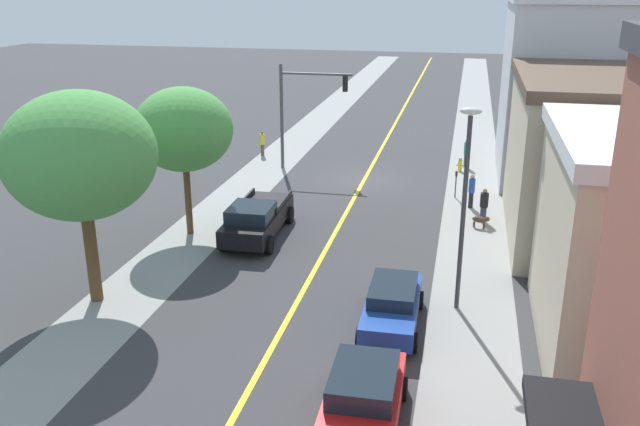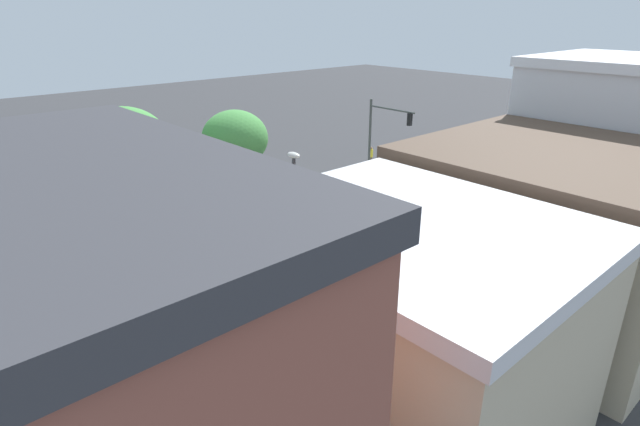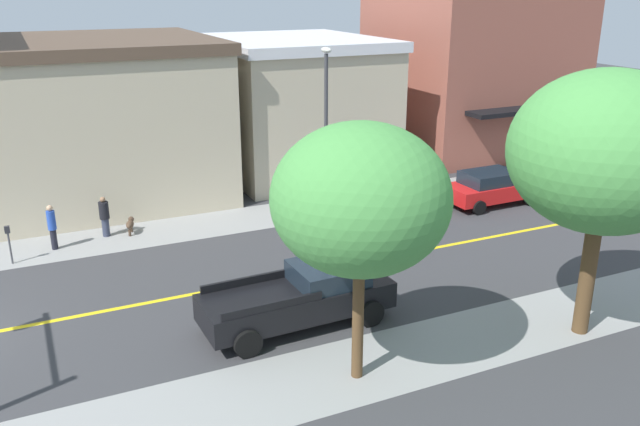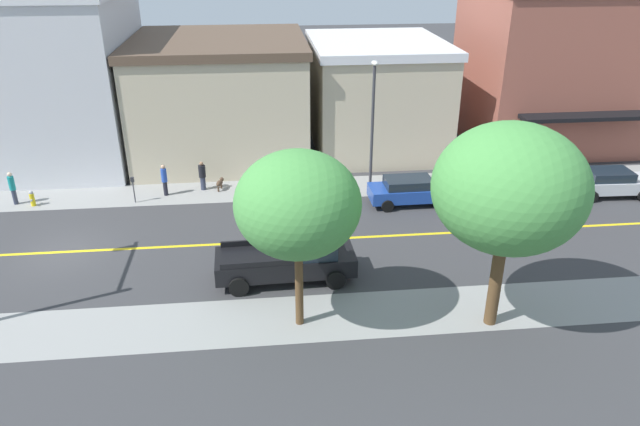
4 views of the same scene
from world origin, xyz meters
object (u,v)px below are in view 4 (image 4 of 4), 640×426
Objects in this scene: street_lamp at (373,114)px; pedestrian_black_shirt at (202,175)px; fire_hydrant at (32,198)px; pedestrian_blue_shirt at (164,179)px; blue_sedan_left_curb at (411,190)px; red_sedan_left_curb at (513,186)px; black_pickup_truck at (290,260)px; pedestrian_teal_shirt at (12,187)px; street_tree_right_corner at (298,205)px; silver_sedan_left_curb at (610,182)px; street_tree_left_near at (509,189)px; small_dog at (220,183)px; parking_meter at (133,186)px.

street_lamp is 9.93m from pedestrian_black_shirt.
pedestrian_blue_shirt reaches higher than fire_hydrant.
blue_sedan_left_curb is at bearing 51.40° from pedestrian_black_shirt.
pedestrian_blue_shirt is at bearing -92.00° from street_lamp.
red_sedan_left_curb is at bearing -178.09° from pedestrian_blue_shirt.
red_sedan_left_curb is 0.78× the size of black_pickup_truck.
pedestrian_black_shirt is 9.76m from pedestrian_teal_shirt.
street_tree_right_corner reaches higher than silver_sedan_left_curb.
street_lamp is 13.45m from silver_sedan_left_curb.
street_tree_left_near is 9.13× the size of small_dog.
street_lamp reaches higher than fire_hydrant.
black_pickup_truck is at bearing 0.26° from pedestrian_black_shirt.
pedestrian_teal_shirt is (-2.13, -20.74, 0.20)m from blue_sedan_left_curb.
red_sedan_left_curb is at bearing -149.78° from pedestrian_teal_shirt.
street_tree_left_near is 12.53m from red_sedan_left_curb.
street_tree_left_near is 1.14× the size of street_tree_right_corner.
red_sedan_left_curb reaches higher than silver_sedan_left_curb.
fire_hydrant is 30.83m from silver_sedan_left_curb.
pedestrian_black_shirt is (-1.40, 3.48, -0.09)m from parking_meter.
silver_sedan_left_curb is 2.64× the size of pedestrian_black_shirt.
street_tree_left_near is 7.03m from street_tree_right_corner.
fire_hydrant is 1.17m from pedestrian_teal_shirt.
street_lamp is at bearing -144.96° from pedestrian_teal_shirt.
silver_sedan_left_curb reaches higher than small_dog.
blue_sedan_left_curb is at bearing 40.32° from street_lamp.
street_lamp is 4.32× the size of pedestrian_black_shirt.
small_dog is (-0.86, -8.31, -3.93)m from street_lamp.
street_tree_left_near is 19.24m from pedestrian_blue_shirt.
fire_hydrant is (-12.44, -20.13, -4.93)m from street_tree_left_near.
fire_hydrant is at bearing -89.11° from street_lamp.
street_tree_right_corner is 1.48× the size of blue_sedan_left_curb.
blue_sedan_left_curb is at bearing -177.83° from silver_sedan_left_curb.
blue_sedan_left_curb is (-10.63, -0.37, -4.58)m from street_tree_left_near.
fire_hydrant is 8.83m from pedestrian_black_shirt.
street_tree_right_corner is (-0.69, -6.97, -0.56)m from street_tree_left_near.
silver_sedan_left_curb is at bearing 58.99° from pedestrian_black_shirt.
parking_meter is 4.63m from small_dog.
parking_meter is 0.32× the size of blue_sedan_left_curb.
street_tree_left_near reaches higher than pedestrian_teal_shirt.
black_pickup_truck is (8.48, 7.73, -0.05)m from parking_meter.
fire_hydrant is (-11.75, -13.16, -4.37)m from street_tree_right_corner.
pedestrian_blue_shirt is 7.75m from pedestrian_teal_shirt.
street_tree_left_near is at bearing 145.51° from pedestrian_blue_shirt.
pedestrian_black_shirt is (-3.20, -16.52, 0.05)m from red_sedan_left_curb.
pedestrian_blue_shirt is at bearing 118.29° from parking_meter.
blue_sedan_left_curb is (-0.13, -5.50, -0.04)m from red_sedan_left_curb.
street_tree_left_near reaches higher than black_pickup_truck.
parking_meter is at bearing -91.12° from pedestrian_black_shirt.
red_sedan_left_curb is 16.83m from pedestrian_black_shirt.
pedestrian_black_shirt is at bearing 174.29° from silver_sedan_left_curb.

